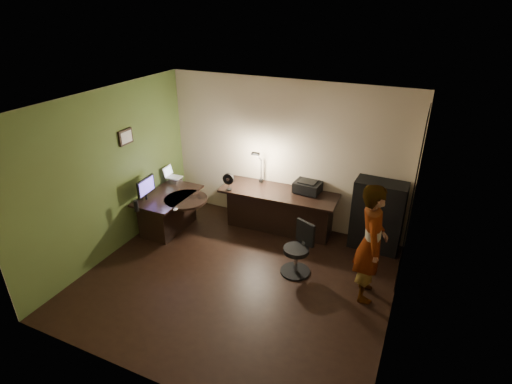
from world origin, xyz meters
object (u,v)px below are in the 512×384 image
at_px(monitor, 146,192).
at_px(person, 371,243).
at_px(desk_left, 170,212).
at_px(cabinet, 377,216).
at_px(office_chair, 296,250).
at_px(desk_right, 278,211).

distance_m(monitor, person, 3.86).
xyz_separation_m(desk_left, cabinet, (3.54, 0.95, 0.26)).
bearing_deg(monitor, person, -5.05).
height_order(cabinet, monitor, cabinet).
xyz_separation_m(office_chair, person, (1.08, -0.07, 0.46)).
bearing_deg(monitor, desk_left, 47.89).
bearing_deg(office_chair, monitor, -155.12).
xyz_separation_m(desk_left, monitor, (-0.23, -0.30, 0.49)).
height_order(desk_left, monitor, monitor).
distance_m(desk_left, desk_right, 1.99).
relative_size(monitor, office_chair, 0.55).
distance_m(cabinet, person, 1.33).
distance_m(desk_left, cabinet, 3.67).
relative_size(desk_left, person, 0.70).
xyz_separation_m(cabinet, office_chair, (-0.99, -1.23, -0.20)).
xyz_separation_m(desk_right, office_chair, (0.72, -1.08, 0.03)).
bearing_deg(person, desk_right, 45.03).
distance_m(desk_right, office_chair, 1.30).
xyz_separation_m(desk_right, cabinet, (1.71, 0.15, 0.22)).
bearing_deg(monitor, office_chair, -3.89).
bearing_deg(person, monitor, 76.86).
height_order(desk_left, desk_right, desk_right).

